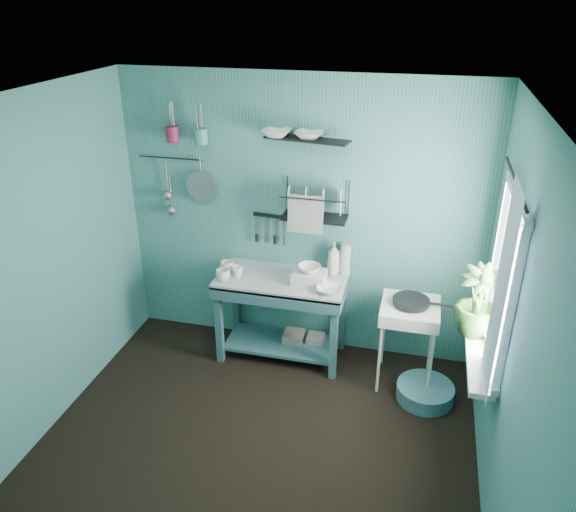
% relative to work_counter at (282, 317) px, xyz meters
% --- Properties ---
extents(floor, '(3.20, 3.20, 0.00)m').
position_rel_work_counter_xyz_m(floor, '(0.10, -1.22, -0.40)').
color(floor, black).
rests_on(floor, ground).
extents(ceiling, '(3.20, 3.20, 0.00)m').
position_rel_work_counter_xyz_m(ceiling, '(0.10, -1.22, 2.10)').
color(ceiling, silver).
rests_on(ceiling, ground).
extents(wall_back, '(3.20, 0.00, 3.20)m').
position_rel_work_counter_xyz_m(wall_back, '(0.10, 0.28, 0.85)').
color(wall_back, teal).
rests_on(wall_back, ground).
extents(wall_front, '(3.20, 0.00, 3.20)m').
position_rel_work_counter_xyz_m(wall_front, '(0.10, -2.72, 0.85)').
color(wall_front, teal).
rests_on(wall_front, ground).
extents(wall_left, '(0.00, 3.00, 3.00)m').
position_rel_work_counter_xyz_m(wall_left, '(-1.50, -1.22, 0.85)').
color(wall_left, teal).
rests_on(wall_left, ground).
extents(wall_right, '(0.00, 3.00, 3.00)m').
position_rel_work_counter_xyz_m(wall_right, '(1.70, -1.22, 0.85)').
color(wall_right, teal).
rests_on(wall_right, ground).
extents(work_counter, '(1.15, 0.61, 0.80)m').
position_rel_work_counter_xyz_m(work_counter, '(0.00, 0.00, 0.00)').
color(work_counter, '#2D5960').
rests_on(work_counter, floor).
extents(mug_left, '(0.12, 0.12, 0.10)m').
position_rel_work_counter_xyz_m(mug_left, '(-0.48, -0.16, 0.45)').
color(mug_left, white).
rests_on(mug_left, work_counter).
extents(mug_mid, '(0.14, 0.14, 0.09)m').
position_rel_work_counter_xyz_m(mug_mid, '(-0.38, -0.06, 0.45)').
color(mug_mid, white).
rests_on(mug_mid, work_counter).
extents(mug_right, '(0.17, 0.17, 0.10)m').
position_rel_work_counter_xyz_m(mug_right, '(-0.50, 0.00, 0.45)').
color(mug_right, white).
rests_on(mug_right, work_counter).
extents(wash_tub, '(0.28, 0.22, 0.10)m').
position_rel_work_counter_xyz_m(wash_tub, '(0.25, -0.02, 0.45)').
color(wash_tub, silver).
rests_on(wash_tub, work_counter).
extents(tub_bowl, '(0.20, 0.19, 0.06)m').
position_rel_work_counter_xyz_m(tub_bowl, '(0.25, -0.02, 0.53)').
color(tub_bowl, white).
rests_on(tub_bowl, wash_tub).
extents(soap_bottle, '(0.11, 0.12, 0.30)m').
position_rel_work_counter_xyz_m(soap_bottle, '(0.42, 0.20, 0.55)').
color(soap_bottle, silver).
rests_on(soap_bottle, work_counter).
extents(water_bottle, '(0.09, 0.09, 0.28)m').
position_rel_work_counter_xyz_m(water_bottle, '(0.52, 0.22, 0.54)').
color(water_bottle, silver).
rests_on(water_bottle, work_counter).
extents(counter_bowl, '(0.22, 0.22, 0.05)m').
position_rel_work_counter_xyz_m(counter_bowl, '(0.45, -0.15, 0.43)').
color(counter_bowl, white).
rests_on(counter_bowl, work_counter).
extents(hotplate_stand, '(0.49, 0.49, 0.75)m').
position_rel_work_counter_xyz_m(hotplate_stand, '(1.12, -0.12, -0.02)').
color(hotplate_stand, white).
rests_on(hotplate_stand, floor).
extents(frying_pan, '(0.30, 0.30, 0.03)m').
position_rel_work_counter_xyz_m(frying_pan, '(1.12, -0.12, 0.39)').
color(frying_pan, black).
rests_on(frying_pan, hotplate_stand).
extents(knife_strip, '(0.32, 0.05, 0.03)m').
position_rel_work_counter_xyz_m(knife_strip, '(-0.17, 0.25, 0.87)').
color(knife_strip, black).
rests_on(knife_strip, wall_back).
extents(dish_rack, '(0.56, 0.26, 0.32)m').
position_rel_work_counter_xyz_m(dish_rack, '(0.25, 0.15, 1.08)').
color(dish_rack, black).
rests_on(dish_rack, wall_back).
extents(upper_shelf, '(0.72, 0.29, 0.02)m').
position_rel_work_counter_xyz_m(upper_shelf, '(0.17, 0.18, 1.59)').
color(upper_shelf, black).
rests_on(upper_shelf, wall_back).
extents(shelf_bowl_left, '(0.25, 0.25, 0.06)m').
position_rel_work_counter_xyz_m(shelf_bowl_left, '(-0.08, 0.18, 1.68)').
color(shelf_bowl_left, white).
rests_on(shelf_bowl_left, upper_shelf).
extents(shelf_bowl_right, '(0.24, 0.24, 0.06)m').
position_rel_work_counter_xyz_m(shelf_bowl_right, '(0.19, 0.18, 1.61)').
color(shelf_bowl_right, white).
rests_on(shelf_bowl_right, upper_shelf).
extents(utensil_cup_magenta, '(0.11, 0.11, 0.13)m').
position_rel_work_counter_xyz_m(utensil_cup_magenta, '(-1.01, 0.20, 1.56)').
color(utensil_cup_magenta, maroon).
rests_on(utensil_cup_magenta, wall_back).
extents(utensil_cup_teal, '(0.11, 0.11, 0.13)m').
position_rel_work_counter_xyz_m(utensil_cup_teal, '(-0.75, 0.20, 1.55)').
color(utensil_cup_teal, teal).
rests_on(utensil_cup_teal, wall_back).
extents(colander, '(0.28, 0.03, 0.28)m').
position_rel_work_counter_xyz_m(colander, '(-0.79, 0.23, 1.10)').
color(colander, gray).
rests_on(colander, wall_back).
extents(ladle_outer, '(0.01, 0.01, 0.30)m').
position_rel_work_counter_xyz_m(ladle_outer, '(-1.12, 0.24, 1.16)').
color(ladle_outer, gray).
rests_on(ladle_outer, wall_back).
extents(ladle_inner, '(0.01, 0.01, 0.30)m').
position_rel_work_counter_xyz_m(ladle_inner, '(-1.10, 0.24, 1.02)').
color(ladle_inner, gray).
rests_on(ladle_inner, wall_back).
extents(hook_rail, '(0.60, 0.01, 0.01)m').
position_rel_work_counter_xyz_m(hook_rail, '(-1.07, 0.25, 1.33)').
color(hook_rail, black).
rests_on(hook_rail, wall_back).
extents(window_glass, '(0.00, 1.10, 1.10)m').
position_rel_work_counter_xyz_m(window_glass, '(1.69, -0.77, 1.00)').
color(window_glass, white).
rests_on(window_glass, wall_right).
extents(windowsill, '(0.16, 0.95, 0.04)m').
position_rel_work_counter_xyz_m(windowsill, '(1.60, -0.77, 0.41)').
color(windowsill, white).
rests_on(windowsill, wall_right).
extents(curtain, '(0.00, 1.35, 1.35)m').
position_rel_work_counter_xyz_m(curtain, '(1.62, -1.07, 1.05)').
color(curtain, white).
rests_on(curtain, wall_right).
extents(curtain_rod, '(0.02, 1.05, 0.02)m').
position_rel_work_counter_xyz_m(curtain_rod, '(1.64, -0.77, 1.65)').
color(curtain_rod, black).
rests_on(curtain_rod, wall_right).
extents(potted_plant, '(0.32, 0.32, 0.52)m').
position_rel_work_counter_xyz_m(potted_plant, '(1.57, -0.54, 0.69)').
color(potted_plant, '#316026').
rests_on(potted_plant, windowsill).
extents(storage_tin_large, '(0.18, 0.18, 0.22)m').
position_rel_work_counter_xyz_m(storage_tin_large, '(0.10, 0.05, -0.29)').
color(storage_tin_large, gray).
rests_on(storage_tin_large, floor).
extents(storage_tin_small, '(0.15, 0.15, 0.20)m').
position_rel_work_counter_xyz_m(storage_tin_small, '(0.30, 0.08, -0.30)').
color(storage_tin_small, gray).
rests_on(storage_tin_small, floor).
extents(floor_basin, '(0.47, 0.47, 0.13)m').
position_rel_work_counter_xyz_m(floor_basin, '(1.31, -0.32, -0.34)').
color(floor_basin, teal).
rests_on(floor_basin, floor).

